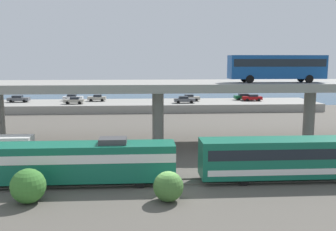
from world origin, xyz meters
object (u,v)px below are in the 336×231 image
parked_car_1 (190,98)px  parked_car_4 (244,97)px  service_truck_west (1,149)px  parked_car_3 (74,100)px  train_locomotive (72,161)px  parked_car_2 (73,97)px  parked_car_6 (184,99)px  parked_car_0 (252,98)px  train_coach_lead (315,157)px  transit_bus_on_overpass (277,66)px  parked_car_7 (97,98)px  parked_car_5 (18,99)px

parked_car_1 → parked_car_4: same height
service_truck_west → parked_car_3: (0.24, 40.85, 0.82)m
train_locomotive → parked_car_1: size_ratio=3.95×
service_truck_west → parked_car_2: size_ratio=1.52×
parked_car_6 → parked_car_2: bearing=165.9°
parked_car_0 → train_coach_lead: bearing=79.9°
train_coach_lead → transit_bus_on_overpass: size_ratio=1.77×
train_locomotive → parked_car_7: bearing=-85.5°
transit_bus_on_overpass → service_truck_west: 33.50m
service_truck_west → parked_car_5: bearing=-74.2°
parked_car_1 → service_truck_west: bearing=-119.6°
parked_car_3 → parked_car_7: bearing=-129.6°
parked_car_3 → parked_car_5: 13.66m
parked_car_1 → parked_car_5: (-38.25, 0.24, -0.00)m
train_coach_lead → parked_car_5: size_ratio=4.59×
service_truck_west → parked_car_2: 47.24m
parked_car_4 → parked_car_6: 15.67m
parked_car_3 → parked_car_1: bearing=-171.0°
service_truck_west → parked_car_1: 51.61m
train_coach_lead → parked_car_3: (-30.46, 47.87, 0.29)m
parked_car_2 → parked_car_3: bearing=-77.2°
parked_car_2 → parked_car_5: bearing=-169.6°
train_coach_lead → transit_bus_on_overpass: (0.99, 13.70, 8.05)m
service_truck_west → parked_car_3: parked_car_3 is taller
train_locomotive → parked_car_2: 55.12m
service_truck_west → parked_car_0: parked_car_0 is taller
parked_car_0 → parked_car_2: same height
parked_car_1 → parked_car_3: size_ratio=1.10×
train_coach_lead → service_truck_west: size_ratio=3.12×
parked_car_5 → parked_car_6: bearing=-6.5°
train_locomotive → parked_car_6: (15.23, 47.95, 0.27)m
service_truck_west → parked_car_4: 60.31m
parked_car_7 → parked_car_4: bearing=-179.3°
parked_car_2 → parked_car_4: (39.75, -0.83, 0.00)m
parked_car_3 → parked_car_7: 6.63m
train_locomotive → train_coach_lead: train_locomotive is taller
train_coach_lead → service_truck_west: (-30.70, 7.02, -0.53)m
parked_car_0 → parked_car_6: (-15.98, -3.19, 0.00)m
train_locomotive → parked_car_6: train_locomotive is taller
train_coach_lead → parked_car_2: 62.93m
parked_car_6 → train_coach_lead: bearing=-81.9°
train_coach_lead → parked_car_1: size_ratio=4.73×
parked_car_2 → parked_car_7: (5.67, -1.25, 0.00)m
train_coach_lead → parked_car_6: size_ratio=4.66×
train_locomotive → train_coach_lead: (22.07, -0.00, -0.02)m
train_coach_lead → parked_car_1: 52.15m
parked_car_2 → parked_car_7: size_ratio=1.10×
train_coach_lead → parked_car_3: train_coach_lead is taller
train_coach_lead → parked_car_7: 59.13m
service_truck_west → parked_car_7: size_ratio=1.68×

